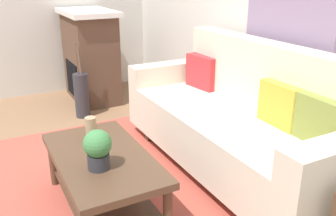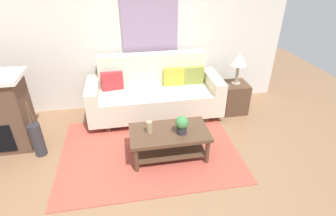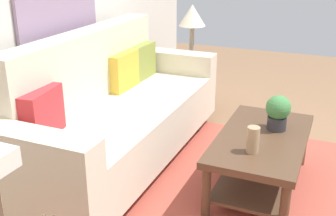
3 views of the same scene
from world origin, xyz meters
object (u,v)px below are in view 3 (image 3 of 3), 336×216
(side_table, at_px, (191,83))
(coffee_table, at_px, (261,151))
(throw_pillow_mustard, at_px, (123,71))
(throw_pillow_crimson, at_px, (42,114))
(throw_pillow_olive, at_px, (141,61))
(potted_plant_tabletop, at_px, (278,111))
(couch, at_px, (116,114))
(table_lamp, at_px, (192,18))
(tabletop_vase, at_px, (253,140))

(side_table, bearing_deg, coffee_table, -142.96)
(throw_pillow_mustard, bearing_deg, coffee_table, -103.63)
(throw_pillow_crimson, height_order, coffee_table, throw_pillow_crimson)
(throw_pillow_olive, distance_m, potted_plant_tabletop, 1.45)
(couch, height_order, table_lamp, table_lamp)
(couch, distance_m, throw_pillow_olive, 0.77)
(throw_pillow_crimson, xyz_separation_m, coffee_table, (0.76, -1.29, -0.37))
(potted_plant_tabletop, bearing_deg, throw_pillow_crimson, 124.09)
(throw_pillow_mustard, relative_size, side_table, 0.64)
(throw_pillow_olive, bearing_deg, potted_plant_tabletop, -110.59)
(couch, xyz_separation_m, table_lamp, (1.44, -0.11, 0.56))
(throw_pillow_crimson, height_order, throw_pillow_mustard, same)
(couch, distance_m, tabletop_vase, 1.18)
(couch, xyz_separation_m, throw_pillow_olive, (0.71, 0.13, 0.25))
(couch, xyz_separation_m, throw_pillow_mustard, (0.36, 0.13, 0.25))
(coffee_table, xyz_separation_m, potted_plant_tabletop, (0.16, -0.07, 0.26))
(throw_pillow_mustard, xyz_separation_m, coffee_table, (-0.31, -1.29, -0.37))
(couch, relative_size, throw_pillow_olive, 6.34)
(table_lamp, bearing_deg, couch, 175.62)
(throw_pillow_mustard, xyz_separation_m, tabletop_vase, (-0.58, -1.27, -0.16))
(throw_pillow_crimson, height_order, table_lamp, table_lamp)
(tabletop_vase, height_order, side_table, tabletop_vase)
(tabletop_vase, height_order, potted_plant_tabletop, potted_plant_tabletop)
(side_table, bearing_deg, tabletop_vase, -148.08)
(table_lamp, bearing_deg, throw_pillow_mustard, 167.72)
(throw_pillow_mustard, height_order, tabletop_vase, throw_pillow_mustard)
(throw_pillow_mustard, relative_size, throw_pillow_olive, 1.00)
(throw_pillow_olive, relative_size, tabletop_vase, 2.02)
(throw_pillow_mustard, bearing_deg, table_lamp, -12.28)
(potted_plant_tabletop, bearing_deg, side_table, 42.25)
(couch, height_order, side_table, couch)
(throw_pillow_olive, bearing_deg, table_lamp, -18.00)
(throw_pillow_crimson, distance_m, throw_pillow_olive, 1.43)
(throw_pillow_mustard, relative_size, tabletop_vase, 2.02)
(throw_pillow_mustard, height_order, table_lamp, table_lamp)
(couch, distance_m, potted_plant_tabletop, 1.26)
(tabletop_vase, xyz_separation_m, table_lamp, (1.67, 1.04, 0.48))
(couch, height_order, potted_plant_tabletop, couch)
(tabletop_vase, distance_m, table_lamp, 2.02)
(tabletop_vase, relative_size, table_lamp, 0.31)
(throw_pillow_mustard, bearing_deg, throw_pillow_olive, 0.00)
(potted_plant_tabletop, bearing_deg, couch, 99.42)
(throw_pillow_crimson, relative_size, throw_pillow_mustard, 1.00)
(coffee_table, distance_m, side_table, 1.75)
(throw_pillow_olive, height_order, tabletop_vase, throw_pillow_olive)
(coffee_table, relative_size, potted_plant_tabletop, 4.20)
(throw_pillow_olive, height_order, potted_plant_tabletop, throw_pillow_olive)
(throw_pillow_crimson, xyz_separation_m, potted_plant_tabletop, (0.92, -1.36, -0.11))
(throw_pillow_olive, distance_m, table_lamp, 0.83)
(coffee_table, bearing_deg, throw_pillow_olive, 62.54)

